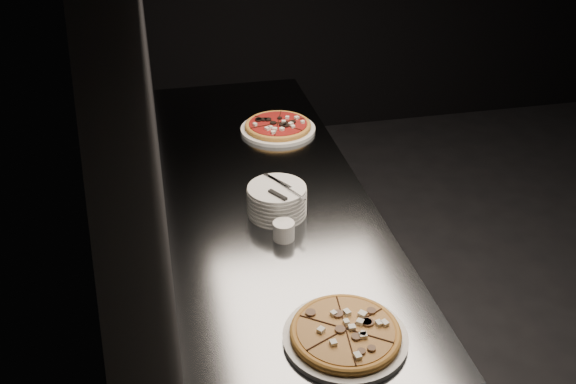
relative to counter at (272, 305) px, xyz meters
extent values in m
cube|color=black|center=(-0.37, 0.00, 0.94)|extent=(0.02, 5.00, 2.80)
cube|color=slate|center=(0.00, 0.00, -0.01)|extent=(0.70, 2.40, 0.90)
cube|color=slate|center=(0.00, 0.00, 0.45)|extent=(0.74, 2.44, 0.02)
cylinder|color=silver|center=(0.07, -0.70, 0.47)|extent=(0.34, 0.34, 0.02)
cylinder|color=gold|center=(0.07, -0.70, 0.48)|extent=(0.39, 0.39, 0.01)
torus|color=gold|center=(0.07, -0.70, 0.49)|extent=(0.40, 0.40, 0.02)
cylinder|color=#EBAA4E|center=(0.07, -0.70, 0.49)|extent=(0.35, 0.35, 0.01)
cylinder|color=silver|center=(0.15, 0.61, 0.47)|extent=(0.33, 0.33, 0.02)
cylinder|color=gold|center=(0.15, 0.61, 0.48)|extent=(0.34, 0.34, 0.01)
torus|color=gold|center=(0.15, 0.61, 0.49)|extent=(0.35, 0.35, 0.02)
cylinder|color=maroon|center=(0.15, 0.61, 0.49)|extent=(0.30, 0.30, 0.01)
cylinder|color=silver|center=(0.01, -0.04, 0.47)|extent=(0.21, 0.21, 0.02)
cylinder|color=silver|center=(0.01, -0.04, 0.48)|extent=(0.21, 0.21, 0.02)
cylinder|color=silver|center=(0.01, -0.04, 0.50)|extent=(0.21, 0.21, 0.02)
cylinder|color=silver|center=(0.01, -0.04, 0.51)|extent=(0.21, 0.21, 0.02)
cylinder|color=silver|center=(0.01, -0.04, 0.53)|extent=(0.21, 0.21, 0.02)
cylinder|color=silver|center=(0.01, -0.04, 0.54)|extent=(0.21, 0.21, 0.02)
cylinder|color=silver|center=(0.01, -0.04, 0.56)|extent=(0.21, 0.21, 0.02)
cube|color=silver|center=(0.03, 0.00, 0.57)|extent=(0.08, 0.12, 0.00)
cube|color=black|center=(0.01, -0.10, 0.57)|extent=(0.06, 0.08, 0.01)
cube|color=silver|center=(0.05, -0.05, 0.57)|extent=(0.06, 0.20, 0.00)
cylinder|color=silver|center=(0.01, -0.20, 0.49)|extent=(0.07, 0.07, 0.06)
cylinder|color=black|center=(0.01, -0.20, 0.52)|extent=(0.06, 0.06, 0.01)
camera|label=1|loc=(-0.36, -1.91, 1.70)|focal=40.00mm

